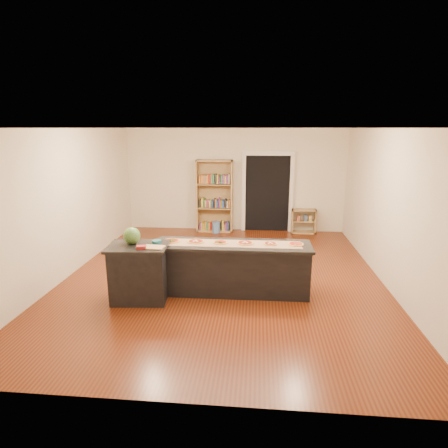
# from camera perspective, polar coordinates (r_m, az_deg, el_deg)

# --- Properties ---
(room) EXTENTS (6.00, 7.00, 2.80)m
(room) POSITION_cam_1_polar(r_m,az_deg,el_deg) (6.95, -0.15, 2.79)
(room) COLOR beige
(room) RESTS_ON ground
(doorway) EXTENTS (1.40, 0.09, 2.21)m
(doorway) POSITION_cam_1_polar(r_m,az_deg,el_deg) (10.37, 6.64, 5.44)
(doorway) COLOR black
(doorway) RESTS_ON room
(kitchen_island) EXTENTS (2.68, 0.73, 0.88)m
(kitchen_island) POSITION_cam_1_polar(r_m,az_deg,el_deg) (6.54, 1.30, -6.69)
(kitchen_island) COLOR black
(kitchen_island) RESTS_ON ground
(side_counter) EXTENTS (0.97, 0.71, 0.95)m
(side_counter) POSITION_cam_1_polar(r_m,az_deg,el_deg) (6.39, -12.76, -7.21)
(side_counter) COLOR black
(side_counter) RESTS_ON ground
(bookshelf) EXTENTS (0.99, 0.35, 1.97)m
(bookshelf) POSITION_cam_1_polar(r_m,az_deg,el_deg) (10.28, -1.44, 4.24)
(bookshelf) COLOR tan
(bookshelf) RESTS_ON ground
(low_shelf) EXTENTS (0.66, 0.28, 0.66)m
(low_shelf) POSITION_cam_1_polar(r_m,az_deg,el_deg) (10.46, 12.01, 0.43)
(low_shelf) COLOR tan
(low_shelf) RESTS_ON ground
(waste_bin) EXTENTS (0.21, 0.21, 0.31)m
(waste_bin) POSITION_cam_1_polar(r_m,az_deg,el_deg) (10.30, -1.22, -0.48)
(waste_bin) COLOR #4F79B1
(waste_bin) RESTS_ON ground
(kraft_paper) EXTENTS (2.33, 0.44, 0.00)m
(kraft_paper) POSITION_cam_1_polar(r_m,az_deg,el_deg) (6.40, 1.33, -2.99)
(kraft_paper) COLOR #A87D57
(kraft_paper) RESTS_ON kitchen_island
(watermelon) EXTENTS (0.28, 0.28, 0.28)m
(watermelon) POSITION_cam_1_polar(r_m,az_deg,el_deg) (6.29, -13.87, -1.74)
(watermelon) COLOR #144214
(watermelon) RESTS_ON side_counter
(cutting_board) EXTENTS (0.33, 0.23, 0.02)m
(cutting_board) POSITION_cam_1_polar(r_m,az_deg,el_deg) (6.04, -10.66, -3.52)
(cutting_board) COLOR tan
(cutting_board) RESTS_ON side_counter
(package_red) EXTENTS (0.16, 0.13, 0.05)m
(package_red) POSITION_cam_1_polar(r_m,az_deg,el_deg) (6.03, -12.48, -3.48)
(package_red) COLOR maroon
(package_red) RESTS_ON side_counter
(package_teal) EXTENTS (0.15, 0.15, 0.06)m
(package_teal) POSITION_cam_1_polar(r_m,az_deg,el_deg) (6.25, -10.23, -2.71)
(package_teal) COLOR #195966
(package_teal) RESTS_ON side_counter
(pizza_a) EXTENTS (0.30, 0.30, 0.02)m
(pizza_a) POSITION_cam_1_polar(r_m,az_deg,el_deg) (6.58, -8.01, -2.55)
(pizza_a) COLOR tan
(pizza_a) RESTS_ON kitchen_island
(pizza_b) EXTENTS (0.31, 0.31, 0.02)m
(pizza_b) POSITION_cam_1_polar(r_m,az_deg,el_deg) (6.50, -4.32, -2.66)
(pizza_b) COLOR tan
(pizza_b) RESTS_ON kitchen_island
(pizza_c) EXTENTS (0.25, 0.25, 0.02)m
(pizza_c) POSITION_cam_1_polar(r_m,az_deg,el_deg) (6.42, -0.58, -2.82)
(pizza_c) COLOR tan
(pizza_c) RESTS_ON kitchen_island
(pizza_d) EXTENTS (0.30, 0.30, 0.02)m
(pizza_d) POSITION_cam_1_polar(r_m,az_deg,el_deg) (6.41, 3.25, -2.88)
(pizza_d) COLOR tan
(pizza_d) RESTS_ON kitchen_island
(pizza_e) EXTENTS (0.25, 0.25, 0.02)m
(pizza_e) POSITION_cam_1_polar(r_m,az_deg,el_deg) (6.40, 7.08, -2.98)
(pizza_e) COLOR tan
(pizza_e) RESTS_ON kitchen_island
(pizza_f) EXTENTS (0.26, 0.26, 0.02)m
(pizza_f) POSITION_cam_1_polar(r_m,az_deg,el_deg) (6.45, 10.88, -3.01)
(pizza_f) COLOR tan
(pizza_f) RESTS_ON kitchen_island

